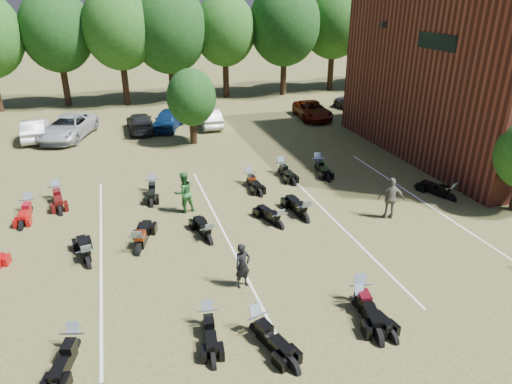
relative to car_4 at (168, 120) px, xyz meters
name	(u,v)px	position (x,y,z in m)	size (l,w,h in m)	color
ground	(317,256)	(3.18, -19.52, -0.71)	(160.00, 160.00, 0.00)	brown
car_1	(35,129)	(-9.02, 0.13, 0.00)	(1.49, 4.28, 1.41)	silver
car_2	(68,127)	(-6.89, -0.29, 0.07)	(2.59, 5.62, 1.56)	#9CA0A4
car_3	(140,122)	(-1.99, 0.06, -0.07)	(1.80, 4.44, 1.29)	black
car_4	(168,120)	(0.00, 0.00, 0.00)	(1.68, 4.16, 1.42)	#0B2551
car_5	(209,118)	(3.05, -0.25, -0.04)	(1.42, 4.06, 1.34)	#B9B9B3
car_6	(312,110)	(11.38, -0.43, -0.04)	(2.22, 4.81, 1.34)	#501104
car_7	(358,102)	(16.22, 0.90, 0.01)	(2.02, 4.96, 1.44)	#403E44
person_black	(243,266)	(-0.09, -20.50, 0.11)	(0.60, 0.39, 1.64)	black
person_green	(184,192)	(-1.07, -14.09, 0.27)	(0.95, 0.74, 1.95)	#24622A
person_grey	(391,198)	(7.64, -17.47, 0.25)	(1.13, 0.47, 1.93)	#636055
motorcycle_1	(75,350)	(-5.53, -22.06, -0.71)	(0.71, 2.23, 1.24)	black
motorcycle_2	(208,326)	(-1.67, -22.19, -0.71)	(0.69, 2.16, 1.20)	black
motorcycle_3	(257,333)	(-0.33, -22.93, -0.71)	(0.75, 2.37, 1.32)	black
motorcycle_4	(359,309)	(3.15, -22.84, -0.71)	(0.69, 2.16, 1.20)	black
motorcycle_5	(359,302)	(3.33, -22.53, -0.71)	(0.80, 2.50, 1.40)	black
motorcycle_8	(139,252)	(-3.37, -17.11, -0.71)	(0.79, 2.49, 1.39)	black
motorcycle_9	(89,265)	(-5.26, -17.52, -0.71)	(0.74, 2.33, 1.30)	black
motorcycle_10	(209,242)	(-0.58, -17.19, -0.71)	(0.73, 2.29, 1.28)	black
motorcycle_11	(305,220)	(3.91, -16.57, -0.71)	(0.80, 2.52, 1.41)	black
motorcycle_12	(279,227)	(2.59, -16.83, -0.71)	(0.71, 2.22, 1.24)	black
motorcycle_13	(450,200)	(11.56, -16.70, -0.71)	(0.76, 2.38, 1.33)	black
motorcycle_14	(58,199)	(-6.85, -10.81, -0.71)	(0.78, 2.45, 1.36)	#3F0909
motorcycle_15	(30,212)	(-7.96, -11.97, -0.71)	(0.72, 2.26, 1.26)	#920C0A
motorcycle_16	(153,191)	(-2.26, -11.31, -0.71)	(0.74, 2.31, 1.29)	black
motorcycle_17	(249,183)	(2.76, -11.77, -0.71)	(0.72, 2.26, 1.26)	black
motorcycle_18	(281,173)	(4.88, -10.88, -0.71)	(0.75, 2.35, 1.31)	black
motorcycle_20	(317,169)	(7.10, -10.91, -0.71)	(0.76, 2.40, 1.34)	black
tree_line	(174,29)	(2.18, 9.48, 5.60)	(56.00, 6.00, 9.79)	black
young_tree_midfield	(191,97)	(1.18, -4.02, 2.38)	(3.20, 3.20, 4.70)	black
parking_lines	(224,232)	(0.18, -16.52, -0.70)	(20.10, 14.00, 0.01)	silver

